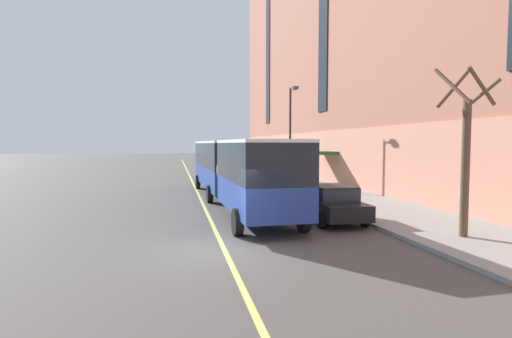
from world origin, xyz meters
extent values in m
plane|color=#4C4947|center=(0.00, 0.00, 0.00)|extent=(260.00, 260.00, 0.00)
cube|color=gray|center=(8.82, 3.00, 0.07)|extent=(4.97, 160.00, 0.15)
cube|color=#234C2D|center=(9.70, 18.40, 2.60)|extent=(3.20, 3.40, 0.24)
cube|color=#1E232B|center=(11.25, 41.25, 19.81)|extent=(0.10, 2.00, 27.37)
cube|color=navy|center=(1.71, 13.60, 1.24)|extent=(2.91, 11.29, 1.24)
cube|color=black|center=(1.71, 13.60, 2.62)|extent=(2.93, 11.30, 1.52)
cube|color=white|center=(1.71, 13.60, 3.44)|extent=(2.94, 11.30, 0.12)
cube|color=#19232D|center=(1.52, 19.24, 2.47)|extent=(2.33, 0.16, 1.14)
cube|color=orange|center=(1.52, 19.25, 3.20)|extent=(1.78, 0.12, 0.28)
cube|color=black|center=(1.52, 19.26, 0.72)|extent=(2.49, 0.20, 0.24)
cube|color=white|center=(0.63, 19.23, 0.97)|extent=(0.28, 0.07, 0.18)
cube|color=white|center=(2.40, 19.29, 0.97)|extent=(0.28, 0.07, 0.18)
cylinder|color=#595651|center=(1.92, 7.50, 2.00)|extent=(2.44, 1.08, 2.41)
cube|color=navy|center=(2.05, 3.70, 1.24)|extent=(2.76, 6.68, 1.24)
cube|color=black|center=(2.05, 3.70, 2.62)|extent=(2.77, 6.68, 1.52)
cube|color=white|center=(2.05, 3.70, 3.44)|extent=(2.78, 6.68, 0.12)
cylinder|color=black|center=(0.31, 17.48, 0.50)|extent=(0.33, 1.01, 1.00)
cylinder|color=black|center=(2.84, 17.57, 0.50)|extent=(0.33, 1.01, 1.00)
cylinder|color=black|center=(0.56, 10.20, 0.50)|extent=(0.33, 1.01, 1.00)
cylinder|color=black|center=(3.09, 10.28, 0.50)|extent=(0.33, 1.01, 1.00)
cylinder|color=black|center=(0.84, 1.85, 0.50)|extent=(0.33, 1.01, 1.00)
cylinder|color=black|center=(3.38, 1.93, 0.50)|extent=(0.33, 1.01, 1.00)
cube|color=black|center=(5.25, 3.89, 0.64)|extent=(1.95, 4.81, 0.64)
cube|color=#232D38|center=(5.24, 3.65, 1.24)|extent=(1.67, 2.18, 0.56)
cube|color=black|center=(5.24, 3.65, 1.54)|extent=(1.63, 2.09, 0.04)
cylinder|color=black|center=(4.39, 5.39, 0.32)|extent=(0.24, 0.65, 0.64)
cylinder|color=black|center=(6.18, 5.34, 0.32)|extent=(0.24, 0.65, 0.64)
cylinder|color=black|center=(4.31, 2.43, 0.32)|extent=(0.24, 0.65, 0.64)
cylinder|color=black|center=(6.11, 2.39, 0.32)|extent=(0.24, 0.65, 0.64)
cube|color=navy|center=(5.16, 25.82, 0.64)|extent=(1.83, 4.51, 0.64)
cube|color=#232D38|center=(5.16, 25.60, 1.24)|extent=(1.58, 2.04, 0.56)
cube|color=navy|center=(5.16, 25.60, 1.54)|extent=(1.54, 1.95, 0.04)
cylinder|color=black|center=(4.32, 27.22, 0.32)|extent=(0.23, 0.64, 0.64)
cylinder|color=black|center=(6.04, 27.20, 0.32)|extent=(0.23, 0.64, 0.64)
cylinder|color=black|center=(4.28, 24.44, 0.32)|extent=(0.23, 0.64, 0.64)
cylinder|color=black|center=(6.00, 24.42, 0.32)|extent=(0.23, 0.64, 0.64)
cube|color=#B7B7BC|center=(5.16, 12.28, 0.64)|extent=(1.99, 4.72, 0.64)
cube|color=#232D38|center=(5.16, 12.05, 1.24)|extent=(1.69, 2.15, 0.56)
cube|color=#B7B7BC|center=(5.16, 12.05, 1.54)|extent=(1.65, 2.05, 0.04)
cylinder|color=black|center=(4.21, 13.70, 0.32)|extent=(0.24, 0.65, 0.64)
cylinder|color=black|center=(6.01, 13.75, 0.32)|extent=(0.24, 0.65, 0.64)
cylinder|color=black|center=(4.30, 10.81, 0.32)|extent=(0.24, 0.65, 0.64)
cylinder|color=black|center=(6.10, 10.86, 0.32)|extent=(0.24, 0.65, 0.64)
cylinder|color=brown|center=(8.36, -0.45, 2.49)|extent=(0.28, 0.28, 4.68)
cylinder|color=brown|center=(9.00, -0.34, 5.04)|extent=(0.36, 1.37, 0.92)
cylinder|color=brown|center=(8.30, 0.19, 5.29)|extent=(1.38, 0.24, 1.41)
cylinder|color=brown|center=(7.65, -0.58, 5.26)|extent=(0.39, 1.51, 1.35)
cylinder|color=brown|center=(8.42, -0.99, 5.21)|extent=(1.20, 0.25, 1.25)
cylinder|color=#2D2D30|center=(6.93, 15.81, 3.76)|extent=(0.16, 0.16, 7.22)
cylinder|color=#2D2D30|center=(6.93, 15.26, 7.27)|extent=(0.10, 1.10, 0.10)
cube|color=#3D3D3F|center=(6.93, 14.71, 7.22)|extent=(0.36, 0.60, 0.20)
cylinder|color=red|center=(6.83, 17.45, 0.43)|extent=(0.24, 0.24, 0.55)
sphere|color=silver|center=(6.83, 17.45, 0.77)|extent=(0.20, 0.20, 0.20)
cylinder|color=silver|center=(6.67, 17.45, 0.48)|extent=(0.10, 0.09, 0.09)
cylinder|color=silver|center=(6.99, 17.45, 0.48)|extent=(0.10, 0.09, 0.09)
cube|color=#E0D66B|center=(0.14, 3.00, 0.00)|extent=(0.16, 140.00, 0.01)
camera|label=1|loc=(-1.36, -12.31, 3.34)|focal=28.00mm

